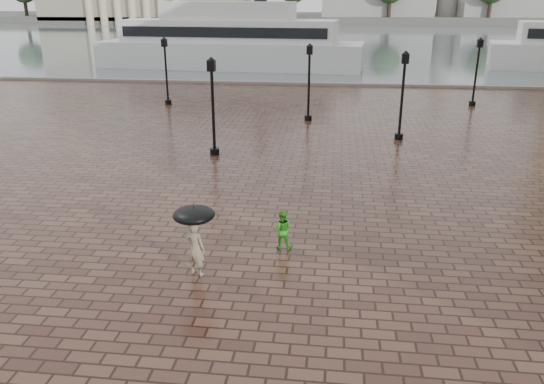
{
  "coord_description": "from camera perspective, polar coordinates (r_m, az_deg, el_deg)",
  "views": [
    {
      "loc": [
        -0.41,
        -13.78,
        7.03
      ],
      "look_at": [
        -2.22,
        1.4,
        1.4
      ],
      "focal_mm": 35.0,
      "sensor_mm": 36.0,
      "label": 1
    }
  ],
  "objects": [
    {
      "name": "far_shore",
      "position": [
        173.89,
        7.31,
        18.07
      ],
      "size": [
        300.0,
        60.0,
        2.0
      ],
      "primitive_type": "cube",
      "color": "#4C4C47",
      "rests_on": "ground"
    },
    {
      "name": "ground",
      "position": [
        15.48,
        7.64,
        -7.0
      ],
      "size": [
        300.0,
        300.0,
        0.0
      ],
      "primitive_type": "plane",
      "color": "#351E18",
      "rests_on": "ground"
    },
    {
      "name": "adult_pedestrian",
      "position": [
        14.29,
        -8.21,
        -6.02
      ],
      "size": [
        0.66,
        0.56,
        1.53
      ],
      "primitive_type": "imported",
      "rotation": [
        0.0,
        0.0,
        2.74
      ],
      "color": "gray",
      "rests_on": "ground"
    },
    {
      "name": "quay_edge",
      "position": [
        46.32,
        7.39,
        11.32
      ],
      "size": [
        80.0,
        0.6,
        0.3
      ],
      "primitive_type": "cube",
      "color": "slate",
      "rests_on": "ground"
    },
    {
      "name": "ferry_near",
      "position": [
        57.77,
        -4.56,
        15.88
      ],
      "size": [
        28.14,
        8.9,
        9.08
      ],
      "rotation": [
        0.0,
        0.0,
        -0.08
      ],
      "color": "silver",
      "rests_on": "ground"
    },
    {
      "name": "harbour_water",
      "position": [
        106.02,
        7.32,
        16.25
      ],
      "size": [
        240.0,
        240.0,
        0.0
      ],
      "primitive_type": "plane",
      "color": "#4B585C",
      "rests_on": "ground"
    },
    {
      "name": "street_lamps",
      "position": [
        31.76,
        4.69,
        11.63
      ],
      "size": [
        21.44,
        14.44,
        4.4
      ],
      "color": "black",
      "rests_on": "ground"
    },
    {
      "name": "child_pedestrian",
      "position": [
        15.63,
        1.09,
        -4.08
      ],
      "size": [
        0.59,
        0.46,
        1.2
      ],
      "primitive_type": "imported",
      "rotation": [
        0.0,
        0.0,
        3.15
      ],
      "color": "#2A921B",
      "rests_on": "ground"
    },
    {
      "name": "umbrella",
      "position": [
        13.89,
        -8.4,
        -2.45
      ],
      "size": [
        1.1,
        1.1,
        1.1
      ],
      "color": "black",
      "rests_on": "ground"
    }
  ]
}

